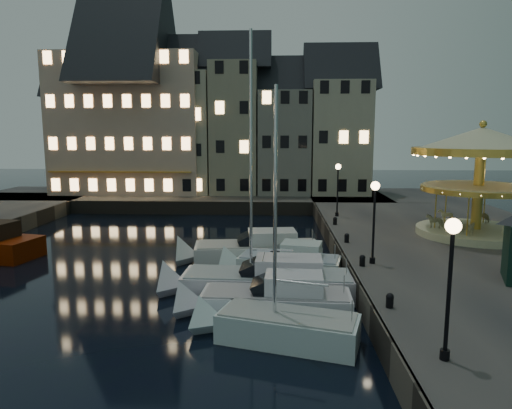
{
  "coord_description": "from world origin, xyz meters",
  "views": [
    {
      "loc": [
        2.26,
        -21.61,
        7.76
      ],
      "look_at": [
        1.0,
        8.0,
        3.2
      ],
      "focal_mm": 32.0,
      "sensor_mm": 36.0,
      "label": 1
    }
  ],
  "objects_px": {
    "bollard_d": "(335,221)",
    "bollard_b": "(362,260)",
    "streetlamp_c": "(338,182)",
    "bollard_a": "(390,300)",
    "motorboat_d": "(282,265)",
    "carousel": "(481,161)",
    "motorboat_c": "(260,282)",
    "streetlamp_b": "(374,210)",
    "motorboat_e": "(251,251)",
    "bollard_c": "(347,238)",
    "streetlamp_a": "(450,269)",
    "motorboat_a": "(273,327)",
    "motorboat_b": "(266,303)"
  },
  "relations": [
    {
      "from": "bollard_b",
      "to": "streetlamp_c",
      "type": "bearing_deg",
      "value": 87.55
    },
    {
      "from": "streetlamp_a",
      "to": "bollard_a",
      "type": "bearing_deg",
      "value": 98.53
    },
    {
      "from": "carousel",
      "to": "streetlamp_a",
      "type": "bearing_deg",
      "value": -115.49
    },
    {
      "from": "motorboat_e",
      "to": "streetlamp_c",
      "type": "bearing_deg",
      "value": 54.17
    },
    {
      "from": "streetlamp_a",
      "to": "bollard_b",
      "type": "xyz_separation_m",
      "value": [
        -0.6,
        9.5,
        -2.41
      ]
    },
    {
      "from": "streetlamp_b",
      "to": "motorboat_c",
      "type": "height_order",
      "value": "motorboat_c"
    },
    {
      "from": "bollard_b",
      "to": "motorboat_b",
      "type": "height_order",
      "value": "motorboat_b"
    },
    {
      "from": "carousel",
      "to": "motorboat_c",
      "type": "bearing_deg",
      "value": -149.16
    },
    {
      "from": "streetlamp_b",
      "to": "bollard_a",
      "type": "bearing_deg",
      "value": -95.71
    },
    {
      "from": "carousel",
      "to": "bollard_b",
      "type": "bearing_deg",
      "value": -139.74
    },
    {
      "from": "streetlamp_a",
      "to": "motorboat_d",
      "type": "xyz_separation_m",
      "value": [
        -4.56,
        11.85,
        -3.38
      ]
    },
    {
      "from": "motorboat_c",
      "to": "motorboat_d",
      "type": "bearing_deg",
      "value": 71.22
    },
    {
      "from": "streetlamp_c",
      "to": "motorboat_a",
      "type": "bearing_deg",
      "value": -104.17
    },
    {
      "from": "motorboat_c",
      "to": "bollard_a",
      "type": "bearing_deg",
      "value": -42.55
    },
    {
      "from": "motorboat_c",
      "to": "motorboat_e",
      "type": "xyz_separation_m",
      "value": [
        -0.77,
        5.97,
        -0.04
      ]
    },
    {
      "from": "bollard_b",
      "to": "bollard_d",
      "type": "height_order",
      "value": "same"
    },
    {
      "from": "streetlamp_a",
      "to": "carousel",
      "type": "distance_m",
      "value": 18.72
    },
    {
      "from": "streetlamp_b",
      "to": "bollard_c",
      "type": "bearing_deg",
      "value": 97.59
    },
    {
      "from": "bollard_a",
      "to": "motorboat_d",
      "type": "distance_m",
      "value": 8.84
    },
    {
      "from": "bollard_b",
      "to": "bollard_d",
      "type": "relative_size",
      "value": 1.0
    },
    {
      "from": "bollard_a",
      "to": "carousel",
      "type": "bearing_deg",
      "value": 56.07
    },
    {
      "from": "bollard_d",
      "to": "streetlamp_c",
      "type": "bearing_deg",
      "value": 80.27
    },
    {
      "from": "streetlamp_a",
      "to": "bollard_c",
      "type": "xyz_separation_m",
      "value": [
        -0.6,
        14.5,
        -2.41
      ]
    },
    {
      "from": "streetlamp_c",
      "to": "carousel",
      "type": "bearing_deg",
      "value": -39.99
    },
    {
      "from": "bollard_d",
      "to": "bollard_b",
      "type": "bearing_deg",
      "value": -90.0
    },
    {
      "from": "streetlamp_c",
      "to": "motorboat_a",
      "type": "distance_m",
      "value": 20.66
    },
    {
      "from": "bollard_c",
      "to": "bollard_b",
      "type": "bearing_deg",
      "value": -90.0
    },
    {
      "from": "bollard_c",
      "to": "motorboat_a",
      "type": "height_order",
      "value": "motorboat_a"
    },
    {
      "from": "streetlamp_b",
      "to": "motorboat_a",
      "type": "height_order",
      "value": "motorboat_a"
    },
    {
      "from": "motorboat_a",
      "to": "motorboat_d",
      "type": "height_order",
      "value": "motorboat_a"
    },
    {
      "from": "streetlamp_b",
      "to": "motorboat_e",
      "type": "height_order",
      "value": "streetlamp_b"
    },
    {
      "from": "bollard_c",
      "to": "motorboat_b",
      "type": "relative_size",
      "value": 0.08
    },
    {
      "from": "motorboat_e",
      "to": "bollard_a",
      "type": "bearing_deg",
      "value": -61.23
    },
    {
      "from": "motorboat_d",
      "to": "bollard_c",
      "type": "bearing_deg",
      "value": 33.82
    },
    {
      "from": "motorboat_a",
      "to": "motorboat_d",
      "type": "xyz_separation_m",
      "value": [
        0.43,
        8.1,
        0.1
      ]
    },
    {
      "from": "bollard_c",
      "to": "motorboat_a",
      "type": "bearing_deg",
      "value": -112.21
    },
    {
      "from": "bollard_a",
      "to": "motorboat_e",
      "type": "xyz_separation_m",
      "value": [
        -5.82,
        10.61,
        -0.96
      ]
    },
    {
      "from": "bollard_b",
      "to": "motorboat_e",
      "type": "distance_m",
      "value": 7.8
    },
    {
      "from": "streetlamp_a",
      "to": "bollard_b",
      "type": "height_order",
      "value": "streetlamp_a"
    },
    {
      "from": "streetlamp_c",
      "to": "bollard_a",
      "type": "xyz_separation_m",
      "value": [
        -0.6,
        -19.5,
        -2.41
      ]
    },
    {
      "from": "bollard_d",
      "to": "motorboat_e",
      "type": "relative_size",
      "value": 0.07
    },
    {
      "from": "streetlamp_b",
      "to": "motorboat_e",
      "type": "bearing_deg",
      "value": 144.36
    },
    {
      "from": "streetlamp_b",
      "to": "motorboat_c",
      "type": "bearing_deg",
      "value": -166.42
    },
    {
      "from": "streetlamp_c",
      "to": "bollard_a",
      "type": "bearing_deg",
      "value": -91.76
    },
    {
      "from": "motorboat_b",
      "to": "motorboat_c",
      "type": "xyz_separation_m",
      "value": [
        -0.35,
        2.62,
        0.04
      ]
    },
    {
      "from": "streetlamp_c",
      "to": "motorboat_a",
      "type": "height_order",
      "value": "motorboat_a"
    },
    {
      "from": "streetlamp_b",
      "to": "carousel",
      "type": "distance_m",
      "value": 10.7
    },
    {
      "from": "bollard_a",
      "to": "motorboat_b",
      "type": "relative_size",
      "value": 0.08
    },
    {
      "from": "streetlamp_a",
      "to": "streetlamp_b",
      "type": "distance_m",
      "value": 10.0
    },
    {
      "from": "streetlamp_c",
      "to": "motorboat_d",
      "type": "height_order",
      "value": "streetlamp_c"
    }
  ]
}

